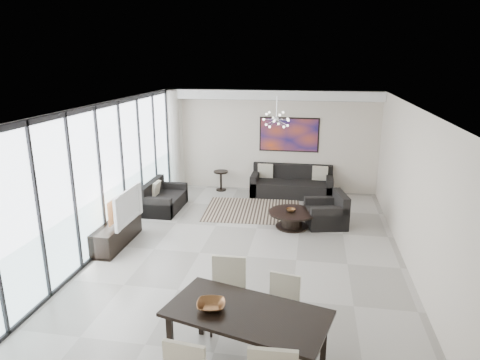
% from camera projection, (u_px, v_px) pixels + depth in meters
% --- Properties ---
extents(room_shell, '(6.00, 9.00, 2.90)m').
position_uv_depth(room_shell, '(272.00, 187.00, 7.91)').
color(room_shell, '#A8A39B').
rests_on(room_shell, ground).
extents(window_wall, '(0.37, 8.95, 2.90)m').
position_uv_depth(window_wall, '(105.00, 178.00, 8.44)').
color(window_wall, white).
rests_on(window_wall, floor).
extents(soffit, '(5.98, 0.40, 0.26)m').
position_uv_depth(soffit, '(272.00, 95.00, 11.69)').
color(soffit, white).
rests_on(soffit, room_shell).
extents(painting, '(1.68, 0.04, 0.98)m').
position_uv_depth(painting, '(289.00, 135.00, 12.08)').
color(painting, '#CA481C').
rests_on(painting, room_shell).
extents(chandelier, '(0.66, 0.66, 0.71)m').
position_uv_depth(chandelier, '(276.00, 119.00, 10.05)').
color(chandelier, silver).
rests_on(chandelier, room_shell).
extents(rug, '(2.48, 1.96, 0.01)m').
position_uv_depth(rug, '(252.00, 210.00, 10.89)').
color(rug, black).
rests_on(rug, floor).
extents(coffee_table, '(1.07, 1.07, 0.38)m').
position_uv_depth(coffee_table, '(292.00, 218.00, 9.78)').
color(coffee_table, black).
rests_on(coffee_table, floor).
extents(bowl_coffee, '(0.22, 0.22, 0.07)m').
position_uv_depth(bowl_coffee, '(291.00, 210.00, 9.73)').
color(bowl_coffee, brown).
rests_on(bowl_coffee, coffee_table).
extents(sofa_main, '(2.26, 0.92, 0.82)m').
position_uv_depth(sofa_main, '(292.00, 185.00, 12.06)').
color(sofa_main, black).
rests_on(sofa_main, floor).
extents(loveseat, '(0.82, 1.45, 0.73)m').
position_uv_depth(loveseat, '(163.00, 200.00, 10.92)').
color(loveseat, black).
rests_on(loveseat, floor).
extents(armchair, '(1.04, 1.08, 0.77)m').
position_uv_depth(armchair, '(327.00, 214.00, 9.91)').
color(armchair, black).
rests_on(armchair, floor).
extents(side_table, '(0.42, 0.42, 0.58)m').
position_uv_depth(side_table, '(221.00, 177.00, 12.44)').
color(side_table, black).
rests_on(side_table, floor).
extents(tv_console, '(0.44, 1.57, 0.49)m').
position_uv_depth(tv_console, '(117.00, 233.00, 8.87)').
color(tv_console, black).
rests_on(tv_console, floor).
extents(television, '(0.18, 1.20, 0.69)m').
position_uv_depth(television, '(123.00, 206.00, 8.73)').
color(television, gray).
rests_on(television, tv_console).
extents(dining_table, '(2.14, 1.45, 0.81)m').
position_uv_depth(dining_table, '(247.00, 318.00, 5.17)').
color(dining_table, black).
rests_on(dining_table, floor).
extents(dining_chair_nw, '(0.50, 0.50, 1.05)m').
position_uv_depth(dining_chair_nw, '(228.00, 288.00, 6.06)').
color(dining_chair_nw, '#BFB69E').
rests_on(dining_chair_nw, floor).
extents(dining_chair_ne, '(0.50, 0.50, 0.92)m').
position_uv_depth(dining_chair_ne, '(283.00, 303.00, 5.85)').
color(dining_chair_ne, '#BFB69E').
rests_on(dining_chair_ne, floor).
extents(bowl_dining, '(0.40, 0.40, 0.09)m').
position_uv_depth(bowl_dining, '(211.00, 305.00, 5.20)').
color(bowl_dining, brown).
rests_on(bowl_dining, dining_table).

